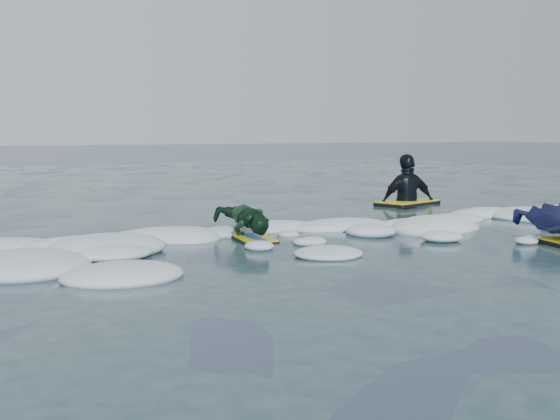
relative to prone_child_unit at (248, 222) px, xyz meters
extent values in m
plane|color=#162135|center=(0.73, -1.25, -0.21)|extent=(120.00, 120.00, 0.00)
cube|color=black|center=(0.00, -0.19, -0.18)|extent=(0.47, 0.76, 0.04)
cube|color=yellow|center=(0.00, -0.19, -0.16)|extent=(0.45, 0.74, 0.01)
cube|color=blue|center=(0.00, -0.19, -0.15)|extent=(0.20, 0.69, 0.00)
imported|color=#0F3A1C|center=(0.00, 0.01, 0.01)|extent=(0.56, 1.10, 0.41)
cube|color=black|center=(4.07, 2.37, -0.17)|extent=(1.31, 0.98, 0.06)
cube|color=yellow|center=(4.07, 2.37, -0.13)|extent=(1.28, 0.95, 0.02)
imported|color=black|center=(4.07, 2.37, -0.18)|extent=(1.08, 0.57, 1.76)
camera|label=1|loc=(-3.29, -7.67, 1.09)|focal=45.00mm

